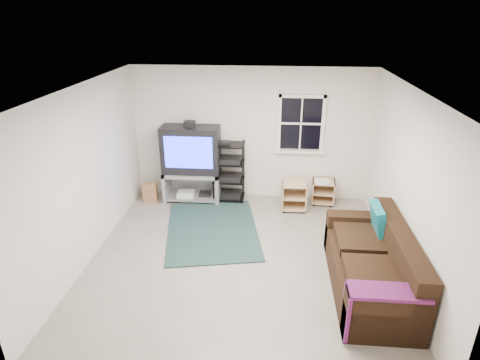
# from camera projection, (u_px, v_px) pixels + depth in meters

# --- Properties ---
(room) EXTENTS (4.60, 4.62, 4.60)m
(room) POSITION_uv_depth(u_px,v_px,m) (301.00, 127.00, 7.62)
(room) COLOR gray
(room) RESTS_ON ground
(tv_unit) EXTENTS (1.11, 0.55, 1.63)m
(tv_unit) POSITION_uv_depth(u_px,v_px,m) (191.00, 158.00, 7.78)
(tv_unit) COLOR #95959C
(tv_unit) RESTS_ON ground
(av_rack) EXTENTS (0.61, 0.44, 1.22)m
(av_rack) POSITION_uv_depth(u_px,v_px,m) (229.00, 175.00, 7.92)
(av_rack) COLOR black
(av_rack) RESTS_ON ground
(side_table_left) EXTENTS (0.47, 0.47, 0.54)m
(side_table_left) POSITION_uv_depth(u_px,v_px,m) (294.00, 194.00, 7.67)
(side_table_left) COLOR tan
(side_table_left) RESTS_ON ground
(side_table_right) EXTENTS (0.45, 0.46, 0.49)m
(side_table_right) POSITION_uv_depth(u_px,v_px,m) (323.00, 190.00, 7.89)
(side_table_right) COLOR tan
(side_table_right) RESTS_ON ground
(sofa) EXTENTS (0.95, 2.15, 0.98)m
(sofa) POSITION_uv_depth(u_px,v_px,m) (373.00, 267.00, 5.41)
(sofa) COLOR black
(sofa) RESTS_ON ground
(shag_rug) EXTENTS (1.90, 2.35, 0.02)m
(shag_rug) POSITION_uv_depth(u_px,v_px,m) (212.00, 230.00, 6.98)
(shag_rug) COLOR black
(shag_rug) RESTS_ON ground
(paper_bag) EXTENTS (0.28, 0.20, 0.38)m
(paper_bag) POSITION_uv_depth(u_px,v_px,m) (150.00, 192.00, 7.98)
(paper_bag) COLOR #976A44
(paper_bag) RESTS_ON ground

